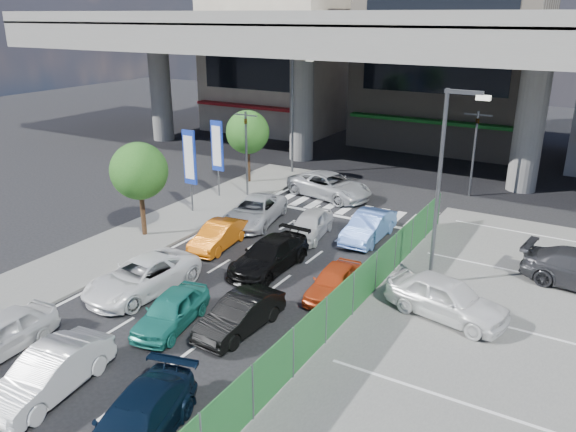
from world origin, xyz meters
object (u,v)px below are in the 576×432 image
Objects in this scene: signboard_near at (190,160)px; traffic_cone at (401,295)px; wagon_silver_front_left at (255,211)px; street_lamp_right at (444,174)px; taxi_orange_left at (218,236)px; traffic_light_right at (476,133)px; taxi_teal_mid at (171,310)px; minivan_navy_back at (135,424)px; hatch_black_mid_right at (240,315)px; street_lamp_left at (295,105)px; tree_near at (139,171)px; crossing_wagon_silver at (330,186)px; kei_truck_front_right at (369,226)px; signboard_far at (217,148)px; parked_sedan_white at (447,298)px; tree_far at (248,132)px; traffic_light_left at (246,133)px; sedan_white_mid_left at (142,277)px; sedan_white_front_mid at (310,224)px; hatch_white_back_mid at (49,373)px; taxi_orange_right at (334,282)px; sedan_black_mid at (269,255)px.

traffic_cone is at bearing -17.33° from signboard_near.
street_lamp_right is at bearing -24.69° from wagon_silver_front_left.
taxi_orange_left is (4.30, -3.28, -2.45)m from signboard_near.
traffic_light_right is 1.40× the size of taxi_teal_mid.
minivan_navy_back is at bearing -107.68° from traffic_cone.
street_lamp_left is at bearing 118.01° from hatch_black_mid_right.
tree_near reaches higher than crossing_wagon_silver.
traffic_light_right is 10.56m from kei_truck_front_right.
wagon_silver_front_left is at bearing 167.19° from street_lamp_right.
traffic_light_right is 15.38m from signboard_far.
tree_near is 6.36m from wagon_silver_front_left.
minivan_navy_back is 21.89m from crossing_wagon_silver.
street_lamp_left is at bearing 57.65° from parked_sedan_white.
tree_far is (-0.80, 10.50, 0.00)m from tree_near.
signboard_near is 1.25× the size of taxi_orange_left.
hatch_black_mid_right is at bearing -53.75° from taxi_orange_left.
traffic_light_left is 1.11× the size of signboard_near.
taxi_orange_left is at bearing 173.87° from traffic_cone.
crossing_wagon_silver is (-5.00, 21.31, 0.09)m from minivan_navy_back.
sedan_white_mid_left reaches higher than sedan_white_front_mid.
taxi_teal_mid reaches higher than taxi_orange_left.
traffic_light_left is at bearing 107.85° from taxi_orange_left.
tree_far is 6.42× the size of traffic_cone.
tree_near is 1.15× the size of hatch_white_back_mid.
kei_truck_front_right is (10.69, -5.21, -2.70)m from tree_far.
hatch_white_back_mid is (-5.99, -25.61, -3.25)m from traffic_light_right.
taxi_orange_left is 9.54m from traffic_cone.
crossing_wagon_silver is (1.46, 6.06, 0.06)m from wagon_silver_front_left.
signboard_near and signboard_far have the same top height.
sedan_white_front_mid is (0.71, 14.76, -0.04)m from hatch_white_back_mid.
street_lamp_left is 2.16× the size of taxi_teal_mid.
wagon_silver_front_left is at bearing 96.76° from taxi_teal_mid.
tree_near is 1.28× the size of taxi_orange_left.
parked_sedan_white is (2.81, -15.39, -3.11)m from traffic_light_right.
kei_truck_front_right is at bearing 14.03° from sedan_white_front_mid.
parked_sedan_white is at bearing -46.82° from kei_truck_front_right.
taxi_orange_left is (4.90, -9.79, -2.77)m from tree_far.
crossing_wagon_silver is at bearing 90.62° from sedan_white_mid_left.
kei_truck_front_right reaches higher than traffic_cone.
signboard_far reaches higher than taxi_orange_right.
traffic_light_right is 1.39× the size of taxi_orange_left.
street_lamp_right is 11.45m from taxi_teal_mid.
kei_truck_front_right is at bearing 77.32° from minivan_navy_back.
minivan_navy_back reaches higher than taxi_teal_mid.
sedan_white_front_mid is (-0.29, 4.29, -0.02)m from sedan_black_mid.
taxi_teal_mid is 7.24m from taxi_orange_left.
signboard_near reaches higher than taxi_orange_right.
taxi_orange_left is 4.65m from sedan_white_front_mid.
taxi_orange_left is 7.39m from kei_truck_front_right.
tree_far is at bearing 150.42° from street_lamp_right.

